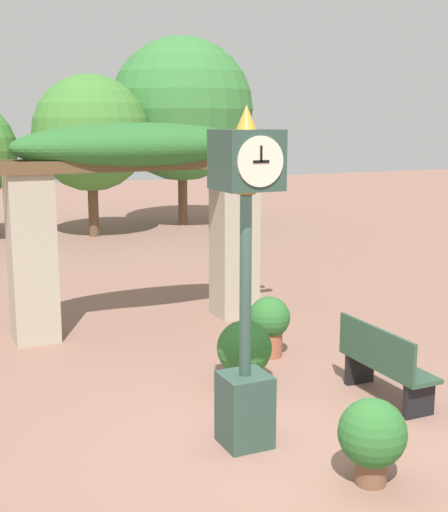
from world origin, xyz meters
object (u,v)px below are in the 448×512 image
Objects in this scene: park_bench at (384,364)px; pedestal_clock at (246,276)px; potted_plant_near_left at (244,351)px; potted_plant_far_left at (372,436)px; potted_plant_near_right at (269,323)px.

pedestal_clock is at bearing 100.54° from park_bench.
potted_plant_near_left is 1.05× the size of potted_plant_far_left.
park_bench is at bearing -37.98° from potted_plant_near_left.
potted_plant_near_left is at bearing 90.34° from potted_plant_far_left.
potted_plant_far_left is 2.00m from park_bench.
potted_plant_near_right reaches higher than potted_plant_near_left.
park_bench reaches higher than potted_plant_far_left.
pedestal_clock reaches higher than potted_plant_far_left.
potted_plant_near_right is at bearing 76.85° from potted_plant_far_left.
potted_plant_far_left is (-0.81, -3.46, -0.02)m from potted_plant_near_right.
potted_plant_near_left is at bearing 64.15° from pedestal_clock.
park_bench is at bearing -76.20° from potted_plant_near_right.
park_bench is (1.30, -1.01, -0.04)m from potted_plant_near_left.
potted_plant_near_right is 1.06× the size of potted_plant_far_left.
park_bench reaches higher than potted_plant_near_right.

